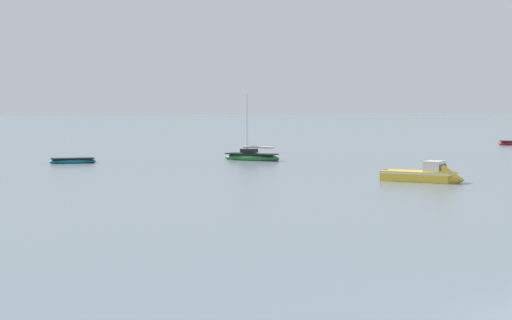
# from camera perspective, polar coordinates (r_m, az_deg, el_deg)

# --- Properties ---
(rowboat_moored_1) EXTENTS (3.54, 1.69, 0.54)m
(rowboat_moored_1) POSITION_cam_1_polar(r_m,az_deg,el_deg) (62.80, -12.43, -0.07)
(rowboat_moored_1) COLOR #197084
(rowboat_moored_1) RESTS_ON ground
(sailboat_moored_1) EXTENTS (4.05, 4.76, 5.39)m
(sailboat_moored_1) POSITION_cam_1_polar(r_m,az_deg,el_deg) (64.63, -0.30, 0.19)
(sailboat_moored_1) COLOR #23602D
(sailboat_moored_1) RESTS_ON ground
(motorboat_moored_3) EXTENTS (3.95, 4.64, 1.74)m
(motorboat_moored_3) POSITION_cam_1_polar(r_m,az_deg,el_deg) (46.69, 11.84, -1.16)
(motorboat_moored_3) COLOR gold
(motorboat_moored_3) RESTS_ON ground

